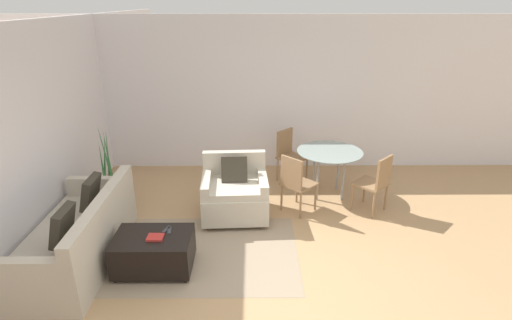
% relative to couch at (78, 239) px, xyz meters
% --- Properties ---
extents(ground_plane, '(20.00, 20.00, 0.00)m').
position_rel_couch_xyz_m(ground_plane, '(2.24, -0.54, -0.29)').
color(ground_plane, tan).
extents(wall_back, '(12.00, 0.06, 2.75)m').
position_rel_couch_xyz_m(wall_back, '(2.24, 2.99, 1.09)').
color(wall_back, white).
rests_on(wall_back, ground_plane).
extents(wall_left, '(0.06, 12.00, 2.75)m').
position_rel_couch_xyz_m(wall_left, '(-0.59, 0.96, 1.09)').
color(wall_left, white).
rests_on(wall_left, ground_plane).
extents(area_rug, '(2.54, 1.67, 0.01)m').
position_rel_couch_xyz_m(area_rug, '(1.40, 0.12, -0.29)').
color(area_rug, gray).
rests_on(area_rug, ground_plane).
extents(couch, '(0.93, 2.02, 0.90)m').
position_rel_couch_xyz_m(couch, '(0.00, 0.00, 0.00)').
color(couch, beige).
rests_on(couch, ground_plane).
extents(armchair, '(0.96, 0.89, 0.90)m').
position_rel_couch_xyz_m(armchair, '(1.84, 1.06, 0.07)').
color(armchair, beige).
rests_on(armchair, ground_plane).
extents(ottoman, '(0.89, 0.61, 0.43)m').
position_rel_couch_xyz_m(ottoman, '(0.95, -0.18, -0.05)').
color(ottoman, black).
rests_on(ottoman, ground_plane).
extents(book_stack, '(0.19, 0.16, 0.03)m').
position_rel_couch_xyz_m(book_stack, '(0.99, -0.22, 0.15)').
color(book_stack, '#B72D28').
rests_on(book_stack, ottoman).
extents(tv_remote_primary, '(0.09, 0.16, 0.01)m').
position_rel_couch_xyz_m(tv_remote_primary, '(1.08, -0.03, 0.15)').
color(tv_remote_primary, '#333338').
rests_on(tv_remote_primary, ottoman).
extents(tv_remote_secondary, '(0.06, 0.16, 0.01)m').
position_rel_couch_xyz_m(tv_remote_secondary, '(1.12, -0.06, 0.15)').
color(tv_remote_secondary, '#333338').
rests_on(tv_remote_secondary, ottoman).
extents(potted_plant, '(0.39, 0.39, 1.34)m').
position_rel_couch_xyz_m(potted_plant, '(-0.10, 1.45, -0.04)').
color(potted_plant, '#333338').
rests_on(potted_plant, ground_plane).
extents(dining_table, '(1.03, 1.03, 0.75)m').
position_rel_couch_xyz_m(dining_table, '(3.32, 1.74, 0.37)').
color(dining_table, '#8C9E99').
rests_on(dining_table, ground_plane).
extents(dining_chair_near_left, '(0.59, 0.59, 0.90)m').
position_rel_couch_xyz_m(dining_chair_near_left, '(2.73, 1.15, 0.23)').
color(dining_chair_near_left, '#93704C').
rests_on(dining_chair_near_left, ground_plane).
extents(dining_chair_near_right, '(0.59, 0.59, 0.90)m').
position_rel_couch_xyz_m(dining_chair_near_right, '(3.91, 1.15, 0.23)').
color(dining_chair_near_right, '#93704C').
rests_on(dining_chair_near_right, ground_plane).
extents(dining_chair_far_left, '(0.59, 0.59, 0.90)m').
position_rel_couch_xyz_m(dining_chair_far_left, '(2.73, 2.33, 0.23)').
color(dining_chair_far_left, '#93704C').
rests_on(dining_chair_far_left, ground_plane).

